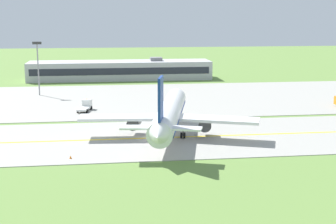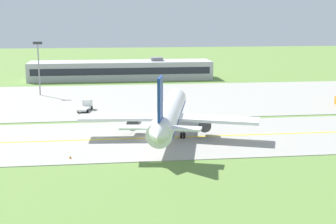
{
  "view_description": "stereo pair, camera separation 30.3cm",
  "coord_description": "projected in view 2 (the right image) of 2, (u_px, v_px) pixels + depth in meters",
  "views": [
    {
      "loc": [
        -7.8,
        -83.44,
        21.67
      ],
      "look_at": [
        3.69,
        3.79,
        4.0
      ],
      "focal_mm": 51.58,
      "sensor_mm": 36.0,
      "label": 1
    },
    {
      "loc": [
        -7.5,
        -83.48,
        21.67
      ],
      "look_at": [
        3.69,
        3.79,
        4.0
      ],
      "focal_mm": 51.58,
      "sensor_mm": 36.0,
      "label": 2
    }
  ],
  "objects": [
    {
      "name": "terminal_building",
      "position": [
        121.0,
        70.0,
        165.77
      ],
      "size": [
        61.96,
        12.63,
        7.46
      ],
      "color": "#B2B2B7",
      "rests_on": "ground"
    },
    {
      "name": "apron_light_mast",
      "position": [
        39.0,
        62.0,
        131.06
      ],
      "size": [
        2.4,
        0.5,
        14.7
      ],
      "color": "gray",
      "rests_on": "ground"
    },
    {
      "name": "service_truck_baggage",
      "position": [
        86.0,
        106.0,
        111.46
      ],
      "size": [
        3.49,
        6.7,
        2.59
      ],
      "color": "silver",
      "rests_on": "ground"
    },
    {
      "name": "apron_pad",
      "position": [
        173.0,
        98.0,
        128.46
      ],
      "size": [
        140.0,
        52.0,
        0.1
      ],
      "primitive_type": "cube",
      "color": "#9E9B93",
      "rests_on": "ground"
    },
    {
      "name": "traffic_cone_near_edge",
      "position": [
        70.0,
        157.0,
        73.94
      ],
      "size": [
        0.44,
        0.44,
        0.6
      ],
      "primitive_type": "cone",
      "color": "orange",
      "rests_on": "ground"
    },
    {
      "name": "ground_plane",
      "position": [
        150.0,
        138.0,
        86.38
      ],
      "size": [
        500.0,
        500.0,
        0.0
      ],
      "primitive_type": "plane",
      "color": "olive"
    },
    {
      "name": "airplane_lead",
      "position": [
        169.0,
        114.0,
        87.29
      ],
      "size": [
        32.12,
        39.32,
        12.7
      ],
      "color": "white",
      "rests_on": "ground"
    },
    {
      "name": "taxiway_strip",
      "position": [
        150.0,
        138.0,
        86.37
      ],
      "size": [
        240.0,
        28.0,
        0.1
      ],
      "primitive_type": "cube",
      "color": "#9E9B93",
      "rests_on": "ground"
    },
    {
      "name": "taxiway_centreline",
      "position": [
        150.0,
        138.0,
        86.36
      ],
      "size": [
        220.0,
        0.6,
        0.01
      ],
      "primitive_type": "cube",
      "color": "yellow",
      "rests_on": "taxiway_strip"
    }
  ]
}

